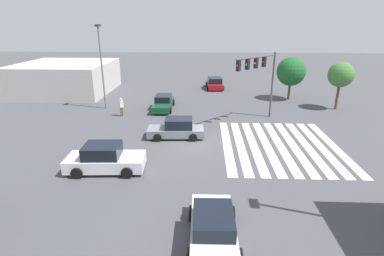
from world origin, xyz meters
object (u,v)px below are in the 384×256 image
traffic_signal_mast (260,71)px  car_0 (215,83)px  tree_corner_a (291,72)px  car_2 (105,159)px  tree_corner_b (341,75)px  pedestrian (121,106)px  street_light_pole_b (101,60)px  car_4 (163,103)px  car_1 (177,129)px  car_3 (213,227)px

traffic_signal_mast → car_0: size_ratio=1.37×
car_0 → tree_corner_a: (-5.57, -8.28, 2.49)m
tree_corner_a → car_2: bearing=139.4°
car_2 → tree_corner_b: 24.05m
pedestrian → street_light_pole_b: bearing=175.8°
car_2 → car_4: size_ratio=0.96×
street_light_pole_b → tree_corner_a: street_light_pole_b is taller
car_2 → street_light_pole_b: bearing=104.3°
car_4 → pedestrian: size_ratio=2.80×
traffic_signal_mast → car_0: (13.73, 3.36, -3.78)m
traffic_signal_mast → tree_corner_b: traffic_signal_mast is taller
car_2 → traffic_signal_mast: bearing=39.9°
car_1 → tree_corner_b: size_ratio=0.92×
car_3 → car_4: (19.38, 4.58, -0.02)m
car_0 → tree_corner_b: 15.55m
pedestrian → car_1: bearing=0.6°
tree_corner_a → traffic_signal_mast: bearing=148.9°
car_3 → car_4: 19.91m
car_0 → tree_corner_b: (-9.44, -12.04, 2.79)m
traffic_signal_mast → tree_corner_a: (8.15, -4.92, -1.28)m
car_0 → car_4: (-10.11, 5.51, -0.06)m
pedestrian → street_light_pole_b: street_light_pole_b is taller
street_light_pole_b → tree_corner_a: (4.57, -19.74, -1.70)m
car_0 → street_light_pole_b: size_ratio=0.53×
car_1 → car_4: size_ratio=0.89×
car_1 → pedestrian: pedestrian is taller
car_2 → car_4: (13.49, -1.68, -0.11)m
street_light_pole_b → tree_corner_b: (0.71, -23.50, -1.40)m
tree_corner_a → tree_corner_b: tree_corner_a is taller
car_2 → tree_corner_a: tree_corner_a is taller
car_3 → tree_corner_a: bearing=-21.9°
car_1 → pedestrian: (5.27, 5.68, 0.29)m
car_0 → pedestrian: (-12.74, 9.10, 0.28)m
car_1 → pedestrian: bearing=-45.9°
street_light_pole_b → traffic_signal_mast: bearing=-103.6°
car_1 → street_light_pole_b: bearing=-47.4°
traffic_signal_mast → tree_corner_b: bearing=161.3°
traffic_signal_mast → pedestrian: (0.99, 12.46, -3.50)m
traffic_signal_mast → street_light_pole_b: 15.25m
car_4 → street_light_pole_b: (-0.03, 5.96, 4.26)m
tree_corner_b → street_light_pole_b: bearing=91.7°
car_0 → street_light_pole_b: bearing=127.7°
car_1 → car_3: bearing=99.2°
car_1 → car_4: (7.89, 2.08, -0.05)m
traffic_signal_mast → tree_corner_a: size_ratio=1.23×
car_3 → street_light_pole_b: 22.44m
car_0 → car_3: (-29.49, 0.92, -0.04)m
pedestrian → tree_corner_b: size_ratio=0.37×
traffic_signal_mast → street_light_pole_b: street_light_pole_b is taller
car_0 → tree_corner_a: 10.29m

